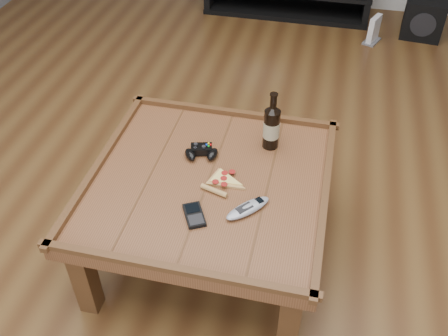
% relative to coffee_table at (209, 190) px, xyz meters
% --- Properties ---
extents(ground, '(6.00, 6.00, 0.00)m').
position_rel_coffee_table_xyz_m(ground, '(0.00, 0.00, -0.39)').
color(ground, '#4A2C15').
rests_on(ground, ground).
extents(coffee_table, '(1.03, 1.03, 0.48)m').
position_rel_coffee_table_xyz_m(coffee_table, '(0.00, 0.00, 0.00)').
color(coffee_table, '#552F18').
rests_on(coffee_table, ground).
extents(beer_bottle, '(0.07, 0.07, 0.28)m').
position_rel_coffee_table_xyz_m(beer_bottle, '(0.22, 0.28, 0.17)').
color(beer_bottle, black).
rests_on(beer_bottle, coffee_table).
extents(game_controller, '(0.16, 0.13, 0.04)m').
position_rel_coffee_table_xyz_m(game_controller, '(-0.07, 0.15, 0.08)').
color(game_controller, black).
rests_on(game_controller, coffee_table).
extents(pizza_slice, '(0.19, 0.24, 0.02)m').
position_rel_coffee_table_xyz_m(pizza_slice, '(0.06, -0.01, 0.07)').
color(pizza_slice, tan).
rests_on(pizza_slice, coffee_table).
extents(smartphone, '(0.12, 0.15, 0.02)m').
position_rel_coffee_table_xyz_m(smartphone, '(-0.00, -0.22, 0.07)').
color(smartphone, black).
rests_on(smartphone, coffee_table).
extents(remote_control, '(0.18, 0.19, 0.03)m').
position_rel_coffee_table_xyz_m(remote_control, '(0.20, -0.14, 0.07)').
color(remote_control, gray).
rests_on(remote_control, coffee_table).
extents(subwoofer, '(0.33, 0.33, 0.30)m').
position_rel_coffee_table_xyz_m(subwoofer, '(1.12, 2.55, -0.24)').
color(subwoofer, black).
rests_on(subwoofer, ground).
extents(game_console, '(0.15, 0.19, 0.21)m').
position_rel_coffee_table_xyz_m(game_console, '(0.74, 2.33, -0.29)').
color(game_console, slate).
rests_on(game_console, ground).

